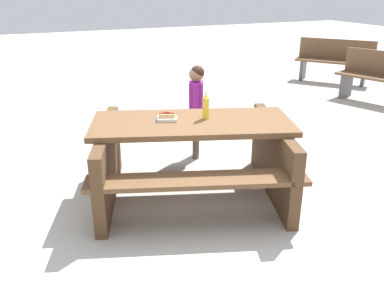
{
  "coord_description": "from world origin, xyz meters",
  "views": [
    {
      "loc": [
        1.44,
        3.22,
        1.91
      ],
      "look_at": [
        0.0,
        0.0,
        0.52
      ],
      "focal_mm": 38.41,
      "sensor_mm": 36.0,
      "label": 1
    }
  ],
  "objects_px": {
    "hotdog_tray": "(167,117)",
    "child_in_coat": "(196,100)",
    "soda_bottle": "(206,106)",
    "park_bench_near": "(334,60)",
    "picnic_table": "(192,152)",
    "park_bench_mid": "(384,77)"
  },
  "relations": [
    {
      "from": "hotdog_tray",
      "to": "child_in_coat",
      "type": "height_order",
      "value": "child_in_coat"
    },
    {
      "from": "picnic_table",
      "to": "hotdog_tray",
      "type": "height_order",
      "value": "hotdog_tray"
    },
    {
      "from": "park_bench_mid",
      "to": "soda_bottle",
      "type": "bearing_deg",
      "value": 22.02
    },
    {
      "from": "park_bench_near",
      "to": "park_bench_mid",
      "type": "relative_size",
      "value": 0.92
    },
    {
      "from": "picnic_table",
      "to": "park_bench_mid",
      "type": "bearing_deg",
      "value": -158.53
    },
    {
      "from": "child_in_coat",
      "to": "park_bench_mid",
      "type": "xyz_separation_m",
      "value": [
        -3.83,
        -0.84,
        -0.24
      ]
    },
    {
      "from": "picnic_table",
      "to": "soda_bottle",
      "type": "height_order",
      "value": "soda_bottle"
    },
    {
      "from": "soda_bottle",
      "to": "park_bench_mid",
      "type": "distance_m",
      "value": 4.46
    },
    {
      "from": "soda_bottle",
      "to": "hotdog_tray",
      "type": "bearing_deg",
      "value": -14.2
    },
    {
      "from": "hotdog_tray",
      "to": "park_bench_mid",
      "type": "relative_size",
      "value": 0.13
    },
    {
      "from": "soda_bottle",
      "to": "picnic_table",
      "type": "bearing_deg",
      "value": 3.89
    },
    {
      "from": "soda_bottle",
      "to": "park_bench_mid",
      "type": "bearing_deg",
      "value": -157.98
    },
    {
      "from": "picnic_table",
      "to": "park_bench_near",
      "type": "height_order",
      "value": "park_bench_near"
    },
    {
      "from": "soda_bottle",
      "to": "park_bench_near",
      "type": "xyz_separation_m",
      "value": [
        -4.49,
        -3.25,
        -0.42
      ]
    },
    {
      "from": "soda_bottle",
      "to": "park_bench_near",
      "type": "height_order",
      "value": "soda_bottle"
    },
    {
      "from": "picnic_table",
      "to": "park_bench_near",
      "type": "bearing_deg",
      "value": -144.85
    },
    {
      "from": "park_bench_near",
      "to": "hotdog_tray",
      "type": "bearing_deg",
      "value": 33.2
    },
    {
      "from": "child_in_coat",
      "to": "park_bench_mid",
      "type": "relative_size",
      "value": 0.69
    },
    {
      "from": "picnic_table",
      "to": "child_in_coat",
      "type": "bearing_deg",
      "value": -117.02
    },
    {
      "from": "picnic_table",
      "to": "hotdog_tray",
      "type": "distance_m",
      "value": 0.4
    },
    {
      "from": "hotdog_tray",
      "to": "picnic_table",
      "type": "bearing_deg",
      "value": 154.45
    },
    {
      "from": "soda_bottle",
      "to": "park_bench_near",
      "type": "distance_m",
      "value": 5.56
    }
  ]
}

